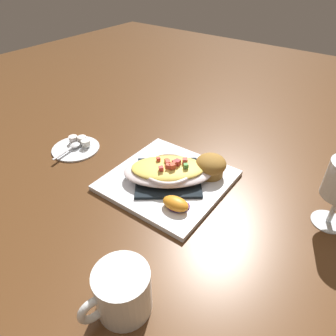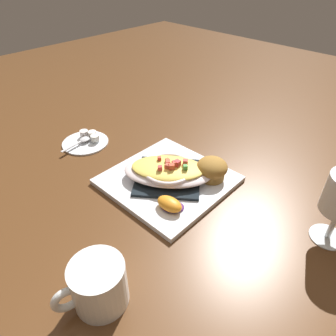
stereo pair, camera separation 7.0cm
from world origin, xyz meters
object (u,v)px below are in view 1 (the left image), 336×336
creamer_cup_1 (82,139)px  creamer_cup_2 (73,139)px  orange_garnish (176,204)px  spoon (73,146)px  gratin_dish (168,170)px  coffee_mug (122,293)px  creamer_cup_0 (86,143)px  muffin (211,166)px  square_plate (168,180)px  creamer_saucer (76,148)px

creamer_cup_1 → creamer_cup_2: 0.03m
orange_garnish → spoon: orange_garnish is taller
gratin_dish → coffee_mug: (0.13, -0.29, 0.00)m
creamer_cup_0 → creamer_cup_1: bearing=162.1°
muffin → creamer_cup_0: size_ratio=3.02×
orange_garnish → coffee_mug: coffee_mug is taller
creamer_cup_0 → creamer_cup_1: (-0.02, 0.01, 0.00)m
muffin → spoon: bearing=-161.9°
square_plate → muffin: (0.07, 0.07, 0.03)m
creamer_cup_2 → coffee_mug: bearing=-30.6°
muffin → coffee_mug: 0.37m
muffin → creamer_cup_0: (-0.34, -0.09, -0.02)m
gratin_dish → creamer_saucer: bearing=-172.5°
creamer_saucer → creamer_cup_1: size_ratio=5.36×
creamer_cup_0 → spoon: bearing=-125.0°
creamer_saucer → creamer_cup_2: size_ratio=5.36×
spoon → creamer_cup_2: 0.03m
muffin → orange_garnish: 0.14m
coffee_mug → creamer_cup_2: bearing=149.4°
creamer_saucer → creamer_cup_2: 0.03m
muffin → creamer_cup_1: size_ratio=3.02×
square_plate → creamer_cup_2: bearing=-175.7°
orange_garnish → creamer_cup_2: (-0.39, 0.05, -0.01)m
muffin → creamer_saucer: size_ratio=0.56×
muffin → spoon: (-0.36, -0.12, -0.02)m
creamer_cup_2 → creamer_cup_0: bearing=7.9°
spoon → creamer_cup_1: 0.04m
muffin → spoon: 0.38m
gratin_dish → creamer_saucer: size_ratio=1.82×
creamer_saucer → spoon: 0.01m
spoon → muffin: bearing=18.1°
spoon → creamer_cup_1: creamer_cup_1 is taller
square_plate → muffin: bearing=45.9°
creamer_cup_0 → creamer_cup_2: bearing=-172.1°
gratin_dish → coffee_mug: 0.32m
orange_garnish → creamer_cup_1: bearing=170.7°
muffin → creamer_cup_2: muffin is taller
muffin → orange_garnish: bearing=-88.8°
orange_garnish → coffee_mug: bearing=-75.4°
creamer_cup_0 → muffin: bearing=14.9°
gratin_dish → spoon: size_ratio=2.39×
spoon → gratin_dish: bearing=8.8°
square_plate → creamer_cup_1: (-0.29, -0.01, 0.01)m
square_plate → creamer_cup_0: 0.27m
square_plate → creamer_saucer: size_ratio=2.03×
orange_garnish → creamer_cup_1: size_ratio=2.67×
creamer_saucer → spoon: (0.00, -0.01, 0.01)m
square_plate → muffin: muffin is taller
coffee_mug → gratin_dish: bearing=114.4°
creamer_saucer → spoon: spoon is taller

